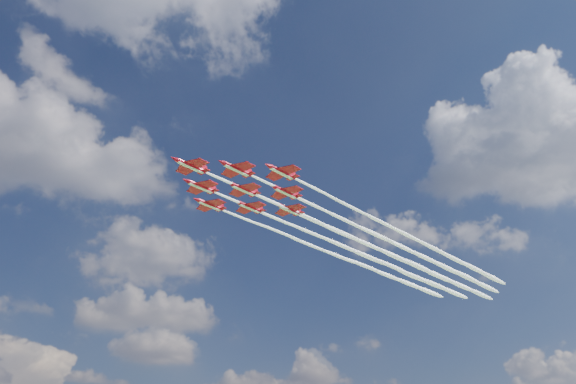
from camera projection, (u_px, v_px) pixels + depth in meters
name	position (u px, v px, depth m)	size (l,w,h in m)	color
jet_lead	(339.00, 232.00, 186.06)	(120.36, 56.55, 2.91)	#B2091C
jet_row2_port	(374.00, 234.00, 187.59)	(120.36, 56.55, 2.91)	#B2091C
jet_row2_starb	(339.00, 245.00, 196.75)	(120.36, 56.55, 2.91)	#B2091C
jet_row3_port	(408.00, 235.00, 189.13)	(120.36, 56.55, 2.91)	#B2091C
jet_row3_centre	(372.00, 246.00, 198.29)	(120.36, 56.55, 2.91)	#B2091C
jet_row3_starb	(339.00, 256.00, 207.44)	(120.36, 56.55, 2.91)	#B2091C
jet_row4_port	(405.00, 248.00, 199.82)	(120.36, 56.55, 2.91)	#B2091C
jet_row4_starb	(370.00, 258.00, 208.98)	(120.36, 56.55, 2.91)	#B2091C
jet_tail	(401.00, 259.00, 210.51)	(120.36, 56.55, 2.91)	#B2091C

